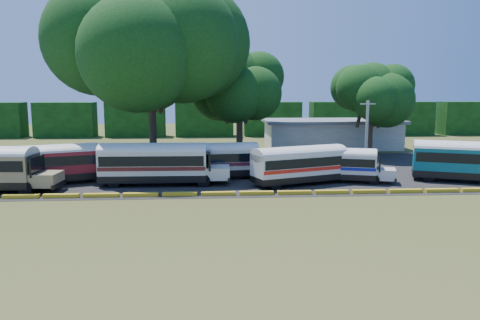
{
  "coord_description": "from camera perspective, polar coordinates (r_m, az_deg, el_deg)",
  "views": [
    {
      "loc": [
        0.88,
        -34.71,
        8.22
      ],
      "look_at": [
        3.53,
        6.0,
        2.03
      ],
      "focal_mm": 35.0,
      "sensor_mm": 36.0,
      "label": 1
    }
  ],
  "objects": [
    {
      "name": "curb",
      "position": [
        36.62,
        -5.02,
        -4.14
      ],
      "size": [
        53.7,
        0.45,
        0.3
      ],
      "color": "gold",
      "rests_on": "ground"
    },
    {
      "name": "ground",
      "position": [
        35.68,
        -5.05,
        -4.73
      ],
      "size": [
        160.0,
        160.0,
        0.0
      ],
      "primitive_type": "plane",
      "color": "#394818",
      "rests_on": "ground"
    },
    {
      "name": "bus_cream_west",
      "position": [
        40.92,
        -10.15,
        -0.15
      ],
      "size": [
        11.21,
        2.99,
        3.67
      ],
      "rotation": [
        0.0,
        0.0,
        -0.02
      ],
      "color": "black",
      "rests_on": "ground"
    },
    {
      "name": "tree_east",
      "position": [
        59.88,
        15.71,
        8.25
      ],
      "size": [
        8.84,
        8.84,
        11.45
      ],
      "color": "#36251B",
      "rests_on": "ground"
    },
    {
      "name": "treeline_backdrop",
      "position": [
        82.87,
        -4.34,
        4.98
      ],
      "size": [
        130.0,
        4.0,
        6.0
      ],
      "color": "black",
      "rests_on": "ground"
    },
    {
      "name": "terminal_building",
      "position": [
        67.22,
        11.07,
        3.18
      ],
      "size": [
        19.0,
        9.0,
        4.0
      ],
      "color": "silver",
      "rests_on": "ground"
    },
    {
      "name": "tree_west",
      "position": [
        51.54,
        -10.86,
        13.38
      ],
      "size": [
        15.83,
        15.83,
        18.45
      ],
      "color": "#36251B",
      "rests_on": "ground"
    },
    {
      "name": "bus_white_red",
      "position": [
        40.9,
        7.53,
        -0.34
      ],
      "size": [
        10.46,
        5.94,
        3.36
      ],
      "rotation": [
        0.0,
        0.0,
        0.36
      ],
      "color": "black",
      "rests_on": "ground"
    },
    {
      "name": "utility_pole",
      "position": [
        50.92,
        15.19,
        3.16
      ],
      "size": [
        1.6,
        0.3,
        7.06
      ],
      "color": "gray",
      "rests_on": "ground"
    },
    {
      "name": "tree_center",
      "position": [
        57.12,
        -0.06,
        9.62
      ],
      "size": [
        9.61,
        9.61,
        12.79
      ],
      "color": "#36251B",
      "rests_on": "ground"
    },
    {
      "name": "bus_red",
      "position": [
        43.82,
        -22.17,
        -0.19
      ],
      "size": [
        10.74,
        6.4,
        3.47
      ],
      "rotation": [
        0.0,
        0.0,
        0.39
      ],
      "color": "black",
      "rests_on": "ground"
    },
    {
      "name": "asphalt_strip",
      "position": [
        47.42,
        -3.52,
        -1.36
      ],
      "size": [
        64.0,
        24.0,
        0.02
      ],
      "primitive_type": "cube",
      "color": "black",
      "rests_on": "ground"
    },
    {
      "name": "bus_cream_east",
      "position": [
        43.3,
        -2.99,
        0.19
      ],
      "size": [
        10.35,
        3.71,
        3.33
      ],
      "rotation": [
        0.0,
        0.0,
        0.12
      ],
      "color": "black",
      "rests_on": "ground"
    },
    {
      "name": "bus_white_blue",
      "position": [
        42.83,
        11.49,
        -0.28
      ],
      "size": [
        9.52,
        4.88,
        3.05
      ],
      "rotation": [
        0.0,
        0.0,
        -0.3
      ],
      "color": "black",
      "rests_on": "ground"
    },
    {
      "name": "bus_teal",
      "position": [
        46.34,
        26.28,
        0.13
      ],
      "size": [
        11.3,
        6.71,
        3.65
      ],
      "rotation": [
        0.0,
        0.0,
        -0.39
      ],
      "color": "black",
      "rests_on": "ground"
    }
  ]
}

